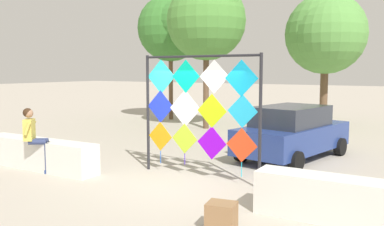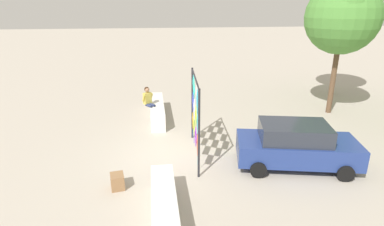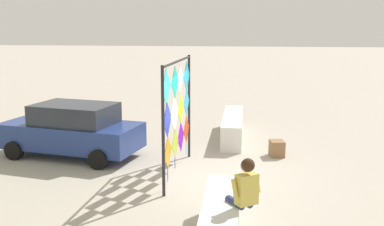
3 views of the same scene
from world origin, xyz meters
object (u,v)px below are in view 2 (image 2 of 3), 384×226
Objects in this scene: cardboard_box_large at (117,181)px; tree_far_right at (345,15)px; seated_vendor at (149,101)px; kite_display_rack at (195,110)px; parked_car at (296,145)px; tree_broadleaf at (343,14)px.

tree_far_right is at bearing 119.16° from cardboard_box_large.
seated_vendor is 3.55× the size of cardboard_box_large.
cardboard_box_large is at bearing -53.68° from kite_display_rack.
seated_vendor reaches higher than cardboard_box_large.
tree_far_right is at bearing 116.36° from kite_display_rack.
tree_far_right is at bearing 139.96° from parked_car.
kite_display_rack is 3.51m from cardboard_box_large.
tree_far_right reaches higher than parked_car.
tree_broadleaf reaches higher than seated_vendor.
seated_vendor is 11.70m from tree_broadleaf.
tree_broadleaf is (-3.01, 10.70, 3.65)m from seated_vendor.
kite_display_rack is at bearing 23.82° from seated_vendor.
tree_broadleaf is at bearing 126.27° from cardboard_box_large.
tree_far_right is at bearing -30.84° from tree_broadleaf.
kite_display_rack reaches higher than seated_vendor.
tree_far_right is (-3.60, 7.26, 2.95)m from kite_display_rack.
tree_far_right is 3.58m from tree_broadleaf.
kite_display_rack is 0.50× the size of tree_broadleaf.
tree_broadleaf is (-3.07, 1.83, -0.06)m from tree_far_right.
cardboard_box_large is 0.07× the size of tree_far_right.
seated_vendor is 0.26× the size of tree_far_right.
tree_far_right is 1.00× the size of tree_broadleaf.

